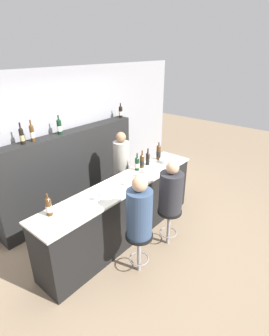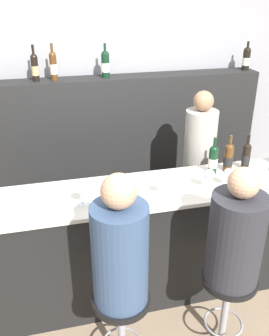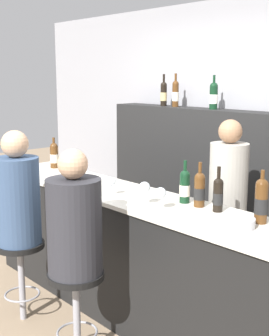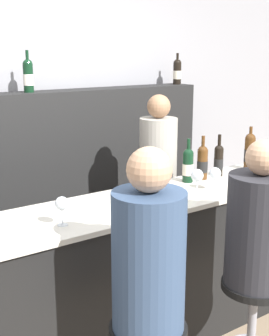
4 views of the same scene
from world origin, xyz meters
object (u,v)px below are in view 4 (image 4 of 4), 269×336
object	(u,v)px
wine_bottle_counter_3	(219,160)
wine_glass_0	(62,204)
wine_bottle_counter_4	(250,151)
wine_bottle_counter_1	(188,165)
bar_stool_right	(253,304)
wine_bottle_counter_2	(202,162)
wine_glass_3	(215,174)
wine_bottle_backbar_3	(177,71)
metal_bowl	(263,171)
wine_bottle_backbar_2	(28,75)
guest_seated_left	(149,253)
wine_glass_2	(197,176)
wine_glass_1	(151,189)
guest_seated_right	(259,225)
bartender	(158,200)

from	to	relation	value
wine_bottle_counter_3	wine_glass_0	world-z (taller)	wine_bottle_counter_3
wine_bottle_counter_3	wine_bottle_counter_4	world-z (taller)	wine_bottle_counter_4
wine_bottle_counter_1	bar_stool_right	world-z (taller)	wine_bottle_counter_1
wine_bottle_counter_2	wine_glass_3	bearing A→B (deg)	-116.11
wine_bottle_backbar_3	metal_bowl	xyz separation A→B (m)	(-0.25, -1.30, -0.66)
wine_bottle_counter_1	wine_glass_0	bearing A→B (deg)	-166.91
wine_bottle_backbar_2	guest_seated_left	xyz separation A→B (m)	(-0.27, -1.94, -0.69)
wine_glass_0	wine_bottle_counter_1	bearing A→B (deg)	13.09
wine_glass_2	metal_bowl	distance (m)	0.74
wine_bottle_counter_3	wine_bottle_backbar_3	xyz separation A→B (m)	(0.54, 1.13, 0.57)
wine_bottle_counter_3	wine_glass_1	world-z (taller)	wine_bottle_counter_3
wine_bottle_backbar_3	guest_seated_right	world-z (taller)	wine_bottle_backbar_3
wine_bottle_counter_4	wine_bottle_backbar_2	bearing A→B (deg)	138.96
wine_bottle_counter_4	wine_glass_3	size ratio (longest dim) A/B	2.15
wine_bottle_counter_1	wine_bottle_backbar_3	world-z (taller)	wine_bottle_backbar_3
wine_glass_1	guest_seated_left	bearing A→B (deg)	-127.71
bar_stool_right	wine_glass_3	bearing A→B (deg)	69.22
wine_bottle_counter_1	wine_bottle_backbar_3	xyz separation A→B (m)	(0.83, 1.13, 0.57)
guest_seated_left	bartender	size ratio (longest dim) A/B	0.55
wine_bottle_counter_4	bartender	bearing A→B (deg)	143.23
wine_glass_1	bar_stool_right	xyz separation A→B (m)	(0.31, -0.56, -0.59)
guest_seated_left	bartender	distance (m)	1.61
wine_bottle_counter_4	wine_glass_3	xyz separation A→B (m)	(-0.61, -0.25, -0.03)
wine_bottle_counter_4	wine_bottle_backbar_3	xyz separation A→B (m)	(0.21, 1.13, 0.55)
wine_glass_0	bartender	distance (m)	1.39
wine_glass_0	wine_glass_2	bearing A→B (deg)	0.00
wine_bottle_counter_2	wine_bottle_backbar_3	world-z (taller)	wine_bottle_backbar_3
wine_bottle_counter_3	wine_glass_2	distance (m)	0.51
wine_bottle_counter_4	wine_bottle_backbar_2	world-z (taller)	wine_bottle_backbar_2
bar_stool_right	wine_bottle_counter_4	bearing A→B (deg)	44.48
wine_bottle_counter_3	bartender	distance (m)	0.61
wine_glass_2	bartender	size ratio (longest dim) A/B	0.11
wine_bottle_backbar_3	wine_bottle_counter_4	bearing A→B (deg)	-100.44
guest_seated_right	metal_bowl	bearing A→B (deg)	39.15
wine_bottle_counter_1	wine_bottle_counter_3	bearing A→B (deg)	0.00
wine_bottle_backbar_2	wine_glass_1	xyz separation A→B (m)	(0.16, -1.38, -0.60)
wine_bottle_counter_3	guest_seated_left	xyz separation A→B (m)	(-1.24, -0.81, -0.11)
wine_bottle_counter_1	bar_stool_right	xyz separation A→B (m)	(-0.20, -0.81, -0.62)
wine_glass_2	bar_stool_right	bearing A→B (deg)	-95.53
wine_bottle_backbar_3	wine_glass_2	size ratio (longest dim) A/B	1.76
bar_stool_right	wine_bottle_counter_3	bearing A→B (deg)	58.55
wine_bottle_counter_3	wine_bottle_backbar_2	xyz separation A→B (m)	(-0.97, 1.13, 0.58)
wine_glass_1	wine_bottle_backbar_2	bearing A→B (deg)	96.57
metal_bowl	bartender	world-z (taller)	bartender
guest_seated_right	bartender	world-z (taller)	bartender
wine_glass_0	bar_stool_right	xyz separation A→B (m)	(0.89, -0.56, -0.61)
wine_glass_3	guest_seated_left	size ratio (longest dim) A/B	0.18
wine_bottle_counter_1	wine_glass_0	xyz separation A→B (m)	(-1.09, -0.25, -0.00)
wine_bottle_counter_2	wine_glass_2	xyz separation A→B (m)	(-0.28, -0.25, -0.00)
metal_bowl	bartender	bearing A→B (deg)	131.23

